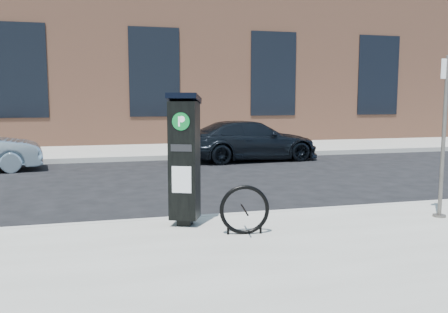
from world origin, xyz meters
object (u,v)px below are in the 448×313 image
object	(u,v)px
bike_rack	(245,210)
car_dark	(251,141)
parking_kiosk	(184,158)
sign_pole	(444,138)

from	to	relation	value
bike_rack	car_dark	distance (m)	8.85
parking_kiosk	sign_pole	distance (m)	3.93
sign_pole	bike_rack	bearing A→B (deg)	-179.82
parking_kiosk	car_dark	size ratio (longest dim) A/B	0.43
parking_kiosk	sign_pole	xyz separation A→B (m)	(3.89, -0.52, 0.25)
sign_pole	bike_rack	distance (m)	3.32
sign_pole	bike_rack	size ratio (longest dim) A/B	3.63
parking_kiosk	sign_pole	size ratio (longest dim) A/B	0.77
bike_rack	car_dark	bearing A→B (deg)	80.48
sign_pole	car_dark	distance (m)	8.30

